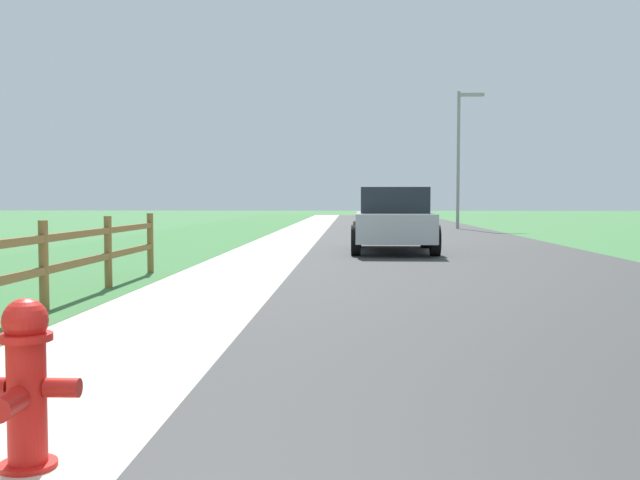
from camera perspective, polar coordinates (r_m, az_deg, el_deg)
name	(u,v)px	position (r m, az deg, el deg)	size (l,w,h in m)	color
ground_plane	(322,235)	(26.99, 0.19, 0.37)	(120.00, 120.00, 0.00)	#3C733C
road_asphalt	(414,233)	(29.07, 7.26, 0.55)	(7.00, 66.00, 0.01)	#373737
curb_concrete	(248,233)	(29.26, -5.53, 0.58)	(6.00, 66.00, 0.01)	#B9B19D
grass_verge	(210,232)	(29.50, -8.42, 0.58)	(5.00, 66.00, 0.00)	#3C733C
fire_hydrant	(25,381)	(3.87, -21.67, -10.03)	(0.51, 0.43, 0.83)	red
parked_suv_silver	(393,219)	(18.55, 5.64, 1.58)	(2.10, 4.68, 1.59)	#B7BABF
street_lamp	(461,147)	(33.62, 10.76, 7.03)	(1.17, 0.20, 6.05)	gray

